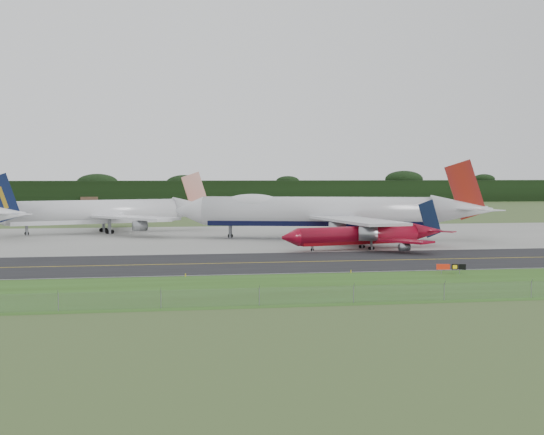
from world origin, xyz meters
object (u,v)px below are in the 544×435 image
(taxiway_sign, at_px, (451,267))
(jet_red_737, at_px, (366,236))
(jet_star_tail, at_px, (105,213))
(jet_ba_747, at_px, (327,212))

(taxiway_sign, bearing_deg, jet_red_737, 93.19)
(jet_red_737, xyz_separation_m, taxiway_sign, (2.27, -40.62, -1.79))
(jet_red_737, xyz_separation_m, jet_star_tail, (-57.60, 53.27, 2.66))
(jet_ba_747, relative_size, taxiway_sign, 16.43)
(jet_ba_747, xyz_separation_m, jet_red_737, (2.63, -25.12, -3.77))
(jet_ba_747, height_order, taxiway_sign, jet_ba_747)
(jet_ba_747, bearing_deg, taxiway_sign, -85.74)
(jet_star_tail, bearing_deg, jet_ba_747, -27.12)
(jet_ba_747, distance_m, taxiway_sign, 66.15)
(jet_red_737, relative_size, jet_star_tail, 0.62)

